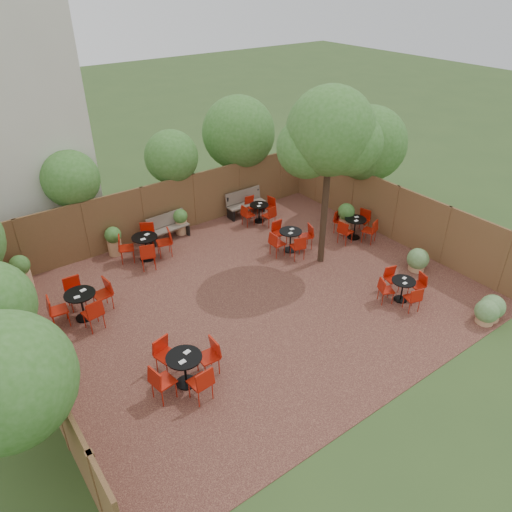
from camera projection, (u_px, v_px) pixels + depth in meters
ground at (254, 297)px, 14.18m from camera, size 80.00×80.00×0.00m
courtyard_paving at (254, 297)px, 14.18m from camera, size 12.00×10.00×0.02m
fence_back at (171, 207)px, 17.12m from camera, size 12.00×0.08×2.00m
fence_left at (33, 355)px, 10.63m from camera, size 0.08×10.00×2.00m
fence_right at (395, 213)px, 16.71m from camera, size 0.08×10.00×2.00m
overhang_foliage at (200, 179)px, 14.81m from camera, size 15.79×10.84×2.79m
courtyard_tree at (330, 137)px, 13.76m from camera, size 2.73×2.63×5.57m
park_bench_left at (168, 227)px, 16.94m from camera, size 1.50×0.58×0.91m
park_bench_right at (245, 202)px, 18.61m from camera, size 1.56×0.51×0.96m
bistro_tables at (232, 266)px, 14.76m from camera, size 10.91×8.00×0.94m
planters at (178, 237)px, 16.11m from camera, size 10.86×3.97×1.10m
low_shrubs at (461, 290)px, 13.85m from camera, size 1.34×3.44×0.74m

